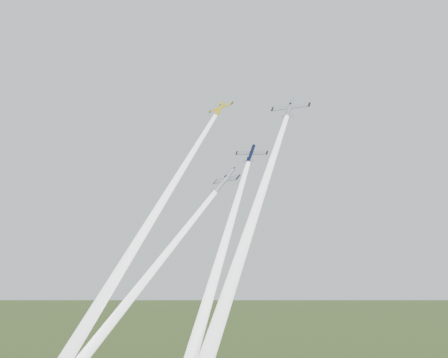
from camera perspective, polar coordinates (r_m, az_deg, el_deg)
plane_yellow at (r=137.11m, az=-0.40°, el=7.24°), size 8.11×5.91×6.90m
smoke_trail_yellow at (r=111.35m, az=-7.65°, el=-4.53°), size 8.27×49.73×55.71m
plane_navy at (r=124.87m, az=2.76°, el=2.59°), size 8.64×7.95×6.63m
smoke_trail_navy at (r=101.16m, az=-0.85°, el=-9.55°), size 16.75×41.45×48.18m
plane_silver_right at (r=124.05m, az=6.71°, el=7.21°), size 10.30×8.81×7.56m
smoke_trail_silver_right at (r=97.84m, az=2.83°, el=-4.45°), size 13.57×43.57×49.61m
plane_silver_low at (r=113.15m, az=0.01°, el=-0.18°), size 10.16×8.87×7.28m
smoke_trail_silver_low at (r=101.73m, az=-10.98°, el=-13.63°), size 15.23×41.79×48.09m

